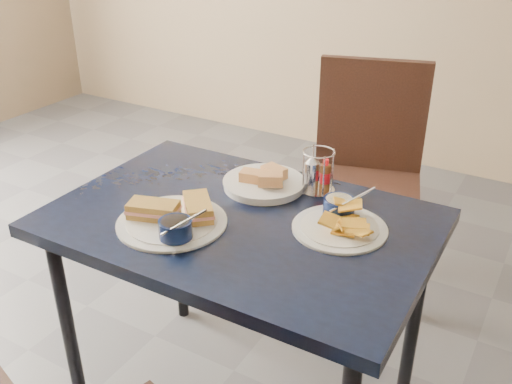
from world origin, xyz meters
The scene contains 6 objects.
dining_table centered at (0.11, 0.19, 0.67)m, with size 1.09×0.73×0.75m.
chair_far centered at (0.18, 1.15, 0.56)m, with size 0.56×0.56×0.98m.
sandwich_plate centered at (-0.03, 0.07, 0.77)m, with size 0.32×0.31×0.12m.
plantain_plate centered at (0.38, 0.29, 0.77)m, with size 0.26×0.26×0.12m.
bread_basket centered at (0.08, 0.39, 0.77)m, with size 0.25×0.25×0.07m.
condiment_caddy centered at (0.23, 0.46, 0.81)m, with size 0.11×0.11×0.14m.
Camera 1 is at (0.87, -1.01, 1.56)m, focal length 40.00 mm.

